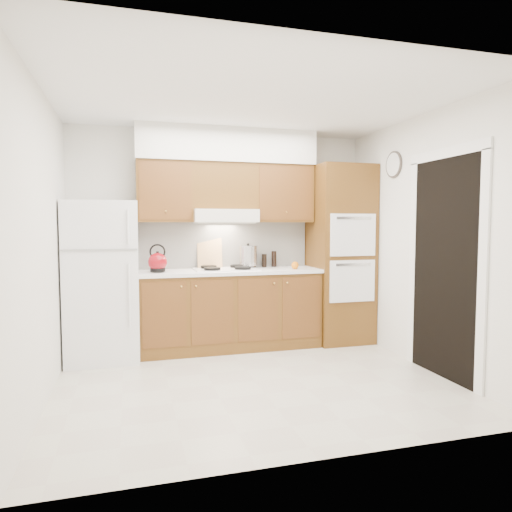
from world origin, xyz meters
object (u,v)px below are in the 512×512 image
at_px(oven_cabinet, 340,254).
at_px(fridge, 102,281).
at_px(kettle, 158,262).
at_px(stock_pot, 248,256).

bearing_deg(oven_cabinet, fridge, -179.30).
xyz_separation_m(fridge, kettle, (0.59, -0.02, 0.19)).
distance_m(oven_cabinet, kettle, 2.26).
height_order(oven_cabinet, kettle, oven_cabinet).
xyz_separation_m(kettle, stock_pot, (1.10, 0.21, 0.03)).
relative_size(fridge, kettle, 8.20).
relative_size(fridge, oven_cabinet, 0.78).
bearing_deg(kettle, fridge, -170.26).
bearing_deg(fridge, oven_cabinet, 0.70).
bearing_deg(oven_cabinet, kettle, -178.57).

